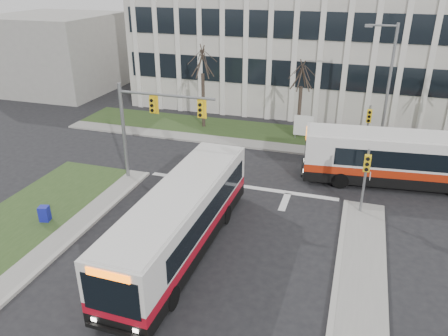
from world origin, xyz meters
TOP-DOWN VIEW (x-y plane):
  - ground at (0.00, 0.00)m, footprint 120.00×120.00m
  - sidewalk_cross at (5.00, 15.20)m, footprint 44.00×1.60m
  - building_lawn at (5.00, 18.00)m, footprint 44.00×5.00m
  - office_building at (5.00, 30.00)m, footprint 40.00×16.00m
  - building_annex at (-26.00, 26.00)m, footprint 12.00×12.00m
  - mast_arm_signal at (-5.62, 7.16)m, footprint 6.11×0.38m
  - signal_pole_near at (7.20, 6.90)m, footprint 0.34×0.39m
  - signal_pole_far at (7.20, 15.40)m, footprint 0.34×0.39m
  - streetlight at (8.03, 16.20)m, footprint 2.15×0.25m
  - directory_sign at (2.50, 17.50)m, footprint 1.50×0.12m
  - tree_left at (-6.00, 18.00)m, footprint 1.80×1.80m
  - tree_mid at (2.00, 18.20)m, footprint 1.80×1.80m
  - bus_main at (-0.84, 0.81)m, footprint 2.82×12.06m
  - bus_cross at (9.61, 11.44)m, footprint 12.45×3.97m
  - newspaper_box_blue at (-8.78, 0.93)m, footprint 0.59×0.56m

SIDE VIEW (x-z plane):
  - ground at x=0.00m, z-range 0.00..0.00m
  - building_lawn at x=5.00m, z-range 0.00..0.12m
  - sidewalk_cross at x=5.00m, z-range 0.00..0.14m
  - newspaper_box_blue at x=-8.78m, z-range 0.00..0.95m
  - directory_sign at x=2.50m, z-range 0.17..2.17m
  - bus_main at x=-0.84m, z-range 0.00..3.20m
  - bus_cross at x=9.61m, z-range 0.00..3.26m
  - signal_pole_near at x=7.20m, z-range 0.60..4.40m
  - signal_pole_far at x=7.20m, z-range 0.60..4.40m
  - building_annex at x=-26.00m, z-range 0.00..8.00m
  - mast_arm_signal at x=-5.62m, z-range 1.16..7.36m
  - tree_mid at x=2.00m, z-range 1.47..8.29m
  - streetlight at x=8.03m, z-range 0.59..9.79m
  - tree_left at x=-6.00m, z-range 1.66..9.36m
  - office_building at x=5.00m, z-range 0.00..12.00m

